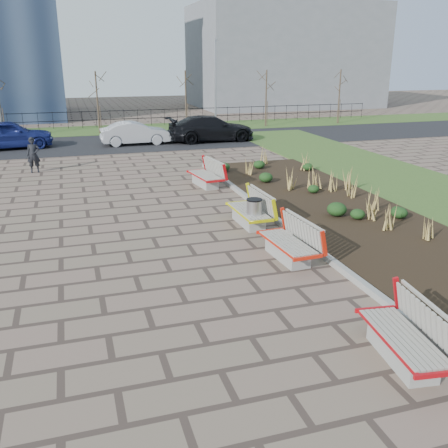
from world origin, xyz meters
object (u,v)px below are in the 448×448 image
object	(u,v)px
bench_a	(403,334)
litter_bin	(254,214)
car_silver	(135,133)
lamp_east	(215,85)
car_black	(211,128)
pedestrian	(33,155)
bench_b	(288,240)
car_blue	(8,134)
bench_d	(205,174)
bench_c	(249,209)

from	to	relation	value
bench_a	litter_bin	world-z (taller)	bench_a
car_silver	lamp_east	size ratio (longest dim) A/B	0.67
bench_a	car_black	xyz separation A→B (m)	(3.27, 23.32, 0.29)
pedestrian	car_black	world-z (taller)	pedestrian
bench_b	car_blue	bearing A→B (deg)	109.55
lamp_east	car_blue	bearing A→B (deg)	-162.38
bench_d	car_black	world-z (taller)	car_black
bench_b	bench_c	size ratio (longest dim) A/B	1.00
bench_c	pedestrian	size ratio (longest dim) A/B	1.34
litter_bin	bench_b	bearing A→B (deg)	-90.29
bench_b	car_silver	distance (m)	18.80
bench_d	litter_bin	bearing A→B (deg)	-97.42
bench_a	lamp_east	xyz separation A→B (m)	(5.00, 28.26, 2.54)
bench_d	bench_a	bearing A→B (deg)	-97.55
bench_c	car_silver	size ratio (longest dim) A/B	0.52
bench_a	bench_d	xyz separation A→B (m)	(0.00, 12.64, 0.00)
litter_bin	pedestrian	xyz separation A→B (m)	(-6.61, 10.15, 0.33)
car_blue	car_silver	xyz separation A→B (m)	(6.93, -0.62, -0.14)
bench_c	bench_d	size ratio (longest dim) A/B	1.00
bench_a	lamp_east	world-z (taller)	lamp_east
bench_b	bench_a	bearing A→B (deg)	-93.46
bench_a	bench_b	bearing A→B (deg)	97.23
bench_d	car_blue	size ratio (longest dim) A/B	0.45
litter_bin	lamp_east	distance (m)	21.87
litter_bin	pedestrian	world-z (taller)	pedestrian
bench_b	car_black	bearing A→B (deg)	76.59
car_black	lamp_east	world-z (taller)	lamp_east
bench_a	car_blue	xyz separation A→B (m)	(-8.23, 24.06, 0.32)
bench_a	car_black	distance (m)	23.55
bench_b	lamp_east	distance (m)	24.23
bench_a	bench_d	bearing A→B (deg)	97.23
litter_bin	pedestrian	bearing A→B (deg)	123.05
bench_d	car_silver	distance (m)	10.88
pedestrian	car_blue	size ratio (longest dim) A/B	0.33
litter_bin	car_blue	size ratio (longest dim) A/B	0.19
litter_bin	lamp_east	bearing A→B (deg)	76.72
car_black	lamp_east	bearing A→B (deg)	-20.14
bench_c	pedestrian	distance (m)	11.74
bench_c	car_blue	bearing A→B (deg)	115.21
litter_bin	car_blue	distance (m)	18.84
car_black	car_blue	bearing A→B (deg)	85.50
bench_b	litter_bin	xyz separation A→B (m)	(0.01, 2.44, -0.05)
bench_b	bench_c	bearing A→B (deg)	86.54
bench_d	pedestrian	size ratio (longest dim) A/B	1.34
bench_a	car_black	size ratio (longest dim) A/B	0.40
pedestrian	car_blue	world-z (taller)	car_blue
car_blue	bench_d	bearing A→B (deg)	-151.54
bench_a	car_silver	world-z (taller)	car_silver
litter_bin	car_silver	xyz separation A→B (m)	(-1.31, 16.32, 0.23)
bench_c	bench_b	bearing A→B (deg)	-91.31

